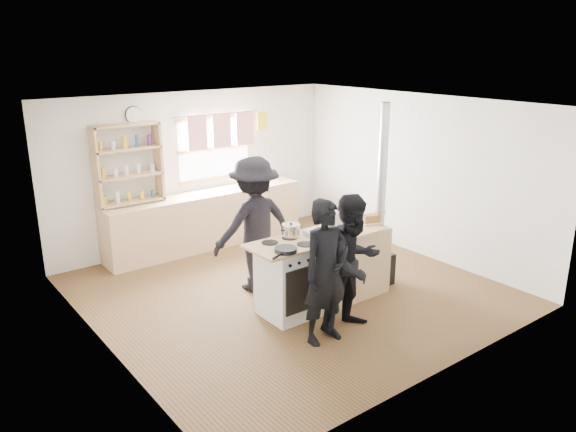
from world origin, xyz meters
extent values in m
cube|color=brown|center=(0.00, 0.00, -0.01)|extent=(5.00, 5.00, 0.01)
cube|color=#D5AE80|center=(0.00, 2.22, 0.45)|extent=(3.40, 0.55, 0.90)
cube|color=tan|center=(-1.20, 2.34, 0.94)|extent=(1.00, 0.28, 0.03)
cube|color=tan|center=(-1.20, 2.34, 1.33)|extent=(1.00, 0.28, 0.03)
cube|color=tan|center=(-1.20, 2.34, 1.74)|extent=(1.00, 0.28, 0.03)
cube|color=tan|center=(-1.20, 2.34, 2.08)|extent=(1.00, 0.28, 0.03)
cube|color=tan|center=(-1.68, 2.34, 1.50)|extent=(0.04, 0.28, 1.20)
cube|color=tan|center=(-0.72, 2.34, 1.50)|extent=(0.04, 0.28, 1.20)
cylinder|color=silver|center=(0.64, 2.22, 1.05)|extent=(0.10, 0.10, 0.30)
cube|color=white|center=(-0.45, -0.55, 0.45)|extent=(0.60, 0.60, 0.90)
cube|color=tan|center=(0.45, -0.55, 0.45)|extent=(1.20, 0.60, 0.90)
cube|color=tan|center=(0.00, -0.55, 0.92)|extent=(1.84, 0.64, 0.03)
cylinder|color=black|center=(-0.63, -0.75, 0.96)|extent=(0.35, 0.35, 0.05)
cylinder|color=#2B521C|center=(-0.63, -0.75, 0.97)|extent=(0.24, 0.24, 0.02)
cube|color=silver|center=(0.03, -0.55, 0.97)|extent=(0.36, 0.29, 0.07)
cube|color=brown|center=(0.03, -0.55, 0.99)|extent=(0.30, 0.25, 0.02)
cylinder|color=silver|center=(-0.26, -0.38, 1.01)|extent=(0.22, 0.22, 0.15)
cylinder|color=silver|center=(-0.26, -0.38, 1.09)|extent=(0.23, 0.23, 0.01)
sphere|color=black|center=(-0.26, -0.38, 1.10)|extent=(0.03, 0.03, 0.03)
cylinder|color=silver|center=(0.51, -0.42, 1.03)|extent=(0.31, 0.31, 0.20)
cylinder|color=silver|center=(0.51, -0.42, 1.14)|extent=(0.32, 0.32, 0.01)
sphere|color=black|center=(0.51, -0.42, 1.15)|extent=(0.03, 0.03, 0.03)
cube|color=tan|center=(0.90, -0.60, 0.94)|extent=(0.33, 0.28, 0.02)
cube|color=olive|center=(0.90, -0.60, 1.00)|extent=(0.24, 0.17, 0.10)
cube|color=black|center=(1.12, -0.56, 0.22)|extent=(0.35, 0.35, 0.44)
cylinder|color=#ADADB2|center=(1.12, -0.56, 1.47)|extent=(0.12, 0.12, 2.06)
imported|color=black|center=(-0.48, -1.29, 0.82)|extent=(0.61, 0.41, 1.65)
imported|color=black|center=(-0.06, -1.27, 0.81)|extent=(0.80, 0.63, 1.63)
imported|color=black|center=(-0.31, 0.36, 0.91)|extent=(1.21, 0.74, 1.82)
camera|label=1|loc=(-4.26, -5.54, 3.22)|focal=35.00mm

